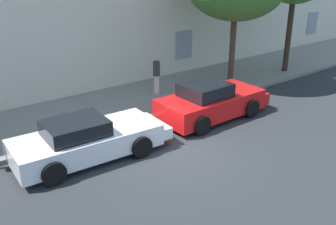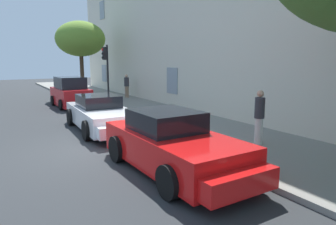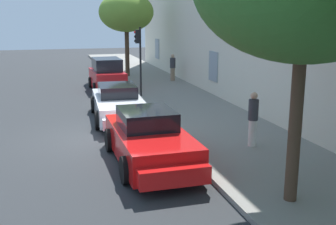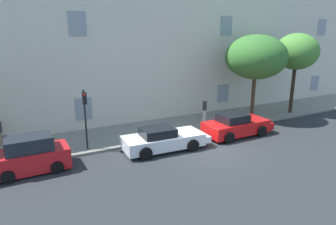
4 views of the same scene
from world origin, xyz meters
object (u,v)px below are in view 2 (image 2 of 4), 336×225
Objects in this scene: tree_midblock at (81,39)px; pedestrian_admiring at (127,86)px; sportscar_yellow_flank at (176,147)px; hatchback_parked at (71,93)px; pedestrian_strolling at (259,116)px; sportscar_red_lead at (102,115)px; traffic_light at (106,66)px.

tree_midblock is 3.32× the size of pedestrian_admiring.
pedestrian_admiring is (2.92, 2.33, -3.33)m from tree_midblock.
sportscar_yellow_flank is 1.34× the size of hatchback_parked.
tree_midblock reaches higher than pedestrian_strolling.
sportscar_red_lead is 6.04m from pedestrian_strolling.
sportscar_red_lead is at bearing -11.93° from tree_midblock.
traffic_light is at bearing 22.41° from hatchback_parked.
tree_midblock reaches higher than traffic_light.
sportscar_red_lead is at bearing -22.50° from traffic_light.
sportscar_yellow_flank is 3.39m from pedestrian_strolling.
pedestrian_admiring is at bearing 161.30° from sportscar_yellow_flank.
sportscar_red_lead is 7.10m from hatchback_parked.
hatchback_parked is 2.06× the size of pedestrian_strolling.
pedestrian_admiring is 0.96× the size of pedestrian_strolling.
pedestrian_strolling reaches higher than hatchback_parked.
tree_midblock is 7.58m from traffic_light.
traffic_light reaches higher than sportscar_red_lead.
pedestrian_strolling is at bearing -5.69° from pedestrian_admiring.
pedestrian_admiring is 13.54m from pedestrian_strolling.
pedestrian_strolling is at bearing 10.62° from traffic_light.
hatchback_parked reaches higher than sportscar_yellow_flank.
traffic_light is 9.35m from pedestrian_strolling.
sportscar_yellow_flank is at bearing -8.01° from tree_midblock.
pedestrian_strolling is (-0.38, 3.35, 0.38)m from sportscar_yellow_flank.
traffic_light is at bearing -34.68° from pedestrian_admiring.
hatchback_parked is 0.65× the size of tree_midblock.
hatchback_parked is at bearing -157.59° from traffic_light.
tree_midblock is at bearing -176.55° from pedestrian_strolling.
pedestrian_admiring is (-4.40, 3.04, -1.50)m from traffic_light.
hatchback_parked is 2.15× the size of pedestrian_admiring.
sportscar_red_lead is 1.44× the size of hatchback_parked.
sportscar_red_lead is 4.82m from traffic_light.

